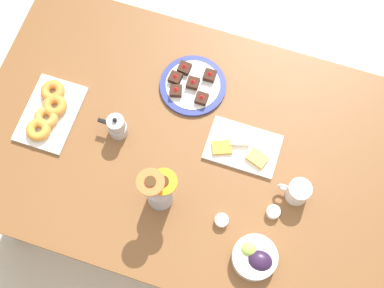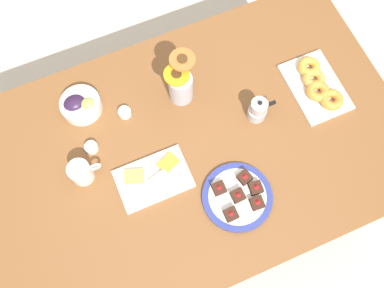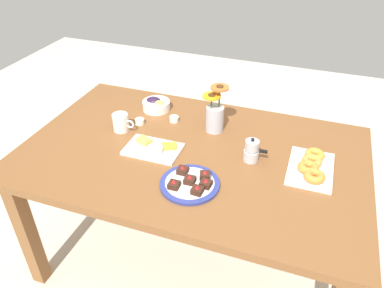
# 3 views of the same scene
# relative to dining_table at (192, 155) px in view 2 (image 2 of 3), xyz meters

# --- Properties ---
(ground_plane) EXTENTS (6.00, 6.00, 0.00)m
(ground_plane) POSITION_rel_dining_table_xyz_m (0.00, 0.00, -0.65)
(ground_plane) COLOR beige
(dining_table) EXTENTS (1.60, 1.00, 0.74)m
(dining_table) POSITION_rel_dining_table_xyz_m (0.00, 0.00, 0.00)
(dining_table) COLOR brown
(dining_table) RESTS_ON ground_plane
(coffee_mug) EXTENTS (0.11, 0.08, 0.09)m
(coffee_mug) POSITION_rel_dining_table_xyz_m (-0.40, 0.05, 0.13)
(coffee_mug) COLOR white
(coffee_mug) RESTS_ON dining_table
(grape_bowl) EXTENTS (0.15, 0.15, 0.07)m
(grape_bowl) POSITION_rel_dining_table_xyz_m (-0.32, 0.31, 0.12)
(grape_bowl) COLOR white
(grape_bowl) RESTS_ON dining_table
(cheese_platter) EXTENTS (0.26, 0.17, 0.03)m
(cheese_platter) POSITION_rel_dining_table_xyz_m (-0.17, -0.05, 0.10)
(cheese_platter) COLOR white
(cheese_platter) RESTS_ON dining_table
(croissant_platter) EXTENTS (0.19, 0.28, 0.05)m
(croissant_platter) POSITION_rel_dining_table_xyz_m (0.54, 0.04, 0.11)
(croissant_platter) COLOR white
(croissant_platter) RESTS_ON dining_table
(jam_cup_honey) EXTENTS (0.05, 0.05, 0.03)m
(jam_cup_honey) POSITION_rel_dining_table_xyz_m (-0.34, 0.14, 0.10)
(jam_cup_honey) COLOR white
(jam_cup_honey) RESTS_ON dining_table
(jam_cup_berry) EXTENTS (0.05, 0.05, 0.03)m
(jam_cup_berry) POSITION_rel_dining_table_xyz_m (-0.18, 0.22, 0.10)
(jam_cup_berry) COLOR white
(jam_cup_berry) RESTS_ON dining_table
(dessert_plate) EXTENTS (0.25, 0.25, 0.05)m
(dessert_plate) POSITION_rel_dining_table_xyz_m (0.08, -0.23, 0.10)
(dessert_plate) COLOR navy
(dessert_plate) RESTS_ON dining_table
(flower_vase) EXTENTS (0.12, 0.11, 0.24)m
(flower_vase) POSITION_rel_dining_table_xyz_m (0.05, 0.21, 0.17)
(flower_vase) COLOR #B2B2BC
(flower_vase) RESTS_ON dining_table
(moka_pot) EXTENTS (0.11, 0.07, 0.12)m
(moka_pot) POSITION_rel_dining_table_xyz_m (0.27, 0.02, 0.13)
(moka_pot) COLOR #B7B7BC
(moka_pot) RESTS_ON dining_table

